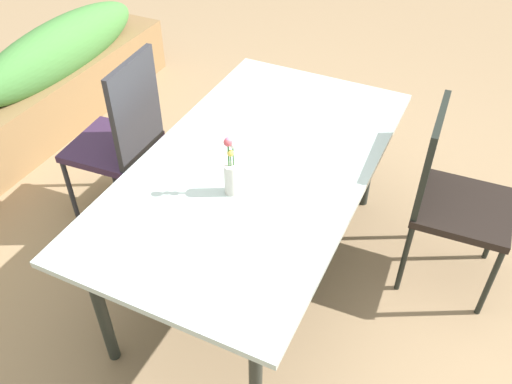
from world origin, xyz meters
TOP-DOWN VIEW (x-y plane):
  - ground_plane at (0.00, 0.00)m, footprint 12.00×12.00m
  - dining_table at (0.08, -0.01)m, footprint 1.81×1.00m
  - chair_near_right at (0.48, -0.85)m, footprint 0.47×0.47m
  - chair_far_side at (0.16, 0.82)m, footprint 0.46×0.46m
  - flower_vase at (-0.15, -0.01)m, footprint 0.06×0.06m

SIDE VIEW (x-z plane):
  - ground_plane at x=0.00m, z-range 0.00..0.00m
  - chair_near_right at x=0.48m, z-range 0.07..1.02m
  - chair_far_side at x=0.16m, z-range 0.06..1.09m
  - dining_table at x=0.08m, z-range 0.31..1.03m
  - flower_vase at x=-0.15m, z-range 0.68..0.97m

